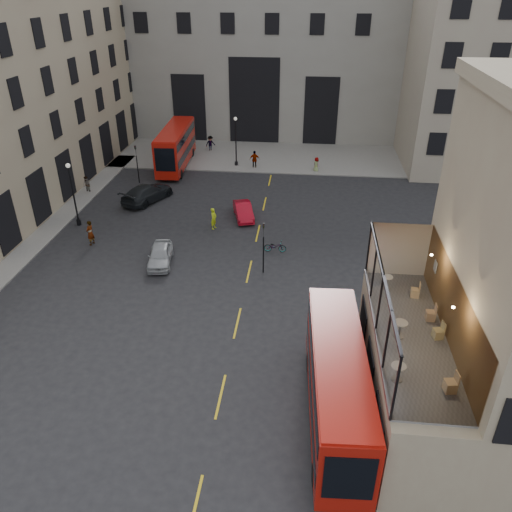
# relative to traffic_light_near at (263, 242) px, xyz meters

# --- Properties ---
(ground) EXTENTS (140.00, 140.00, 0.00)m
(ground) POSITION_rel_traffic_light_near_xyz_m (1.00, -12.00, -2.42)
(ground) COLOR black
(ground) RESTS_ON ground
(host_building_main) EXTENTS (7.26, 11.40, 15.10)m
(host_building_main) POSITION_rel_traffic_light_near_xyz_m (10.95, -12.00, 5.36)
(host_building_main) COLOR tan
(host_building_main) RESTS_ON ground
(host_frontage) EXTENTS (3.00, 11.00, 4.50)m
(host_frontage) POSITION_rel_traffic_light_near_xyz_m (7.50, -12.00, -0.17)
(host_frontage) COLOR tan
(host_frontage) RESTS_ON ground
(cafe_floor) EXTENTS (3.00, 10.00, 0.10)m
(cafe_floor) POSITION_rel_traffic_light_near_xyz_m (7.50, -12.00, 2.12)
(cafe_floor) COLOR slate
(cafe_floor) RESTS_ON host_frontage
(gateway) EXTENTS (35.00, 10.60, 18.00)m
(gateway) POSITION_rel_traffic_light_near_xyz_m (-4.00, 35.99, 6.96)
(gateway) COLOR gray
(gateway) RESTS_ON ground
(building_right) EXTENTS (16.60, 18.60, 20.00)m
(building_right) POSITION_rel_traffic_light_near_xyz_m (21.00, 27.97, 7.97)
(building_right) COLOR #9C957E
(building_right) RESTS_ON ground
(pavement_far) EXTENTS (40.00, 12.00, 0.12)m
(pavement_far) POSITION_rel_traffic_light_near_xyz_m (-5.00, 26.00, -2.36)
(pavement_far) COLOR slate
(pavement_far) RESTS_ON ground
(traffic_light_near) EXTENTS (0.16, 0.20, 3.80)m
(traffic_light_near) POSITION_rel_traffic_light_near_xyz_m (0.00, 0.00, 0.00)
(traffic_light_near) COLOR black
(traffic_light_near) RESTS_ON ground
(traffic_light_far) EXTENTS (0.16, 0.20, 3.80)m
(traffic_light_far) POSITION_rel_traffic_light_near_xyz_m (-14.00, 16.00, 0.00)
(traffic_light_far) COLOR black
(traffic_light_far) RESTS_ON ground
(street_lamp_a) EXTENTS (0.36, 0.36, 5.33)m
(street_lamp_a) POSITION_rel_traffic_light_near_xyz_m (-16.00, 6.00, -0.03)
(street_lamp_a) COLOR black
(street_lamp_a) RESTS_ON ground
(street_lamp_b) EXTENTS (0.36, 0.36, 5.33)m
(street_lamp_b) POSITION_rel_traffic_light_near_xyz_m (-5.00, 22.00, -0.03)
(street_lamp_b) COLOR black
(street_lamp_b) RESTS_ON ground
(bus_near) EXTENTS (2.78, 10.17, 4.02)m
(bus_near) POSITION_rel_traffic_light_near_xyz_m (4.50, -12.78, -0.17)
(bus_near) COLOR #A7140B
(bus_near) RESTS_ON ground
(bus_far) EXTENTS (2.91, 10.64, 4.21)m
(bus_far) POSITION_rel_traffic_light_near_xyz_m (-11.39, 21.24, -0.06)
(bus_far) COLOR #AD150C
(bus_far) RESTS_ON ground
(car_a) EXTENTS (2.17, 4.14, 1.34)m
(car_a) POSITION_rel_traffic_light_near_xyz_m (-7.48, 0.49, -1.75)
(car_a) COLOR #A6AAAE
(car_a) RESTS_ON ground
(car_b) EXTENTS (2.37, 4.12, 1.28)m
(car_b) POSITION_rel_traffic_light_near_xyz_m (-2.53, 8.82, -1.78)
(car_b) COLOR #AC0A1C
(car_b) RESTS_ON ground
(car_c) EXTENTS (4.30, 5.93, 1.60)m
(car_c) POSITION_rel_traffic_light_near_xyz_m (-11.75, 11.53, -1.63)
(car_c) COLOR black
(car_c) RESTS_ON ground
(bicycle) EXTENTS (1.66, 0.58, 0.87)m
(bicycle) POSITION_rel_traffic_light_near_xyz_m (0.60, 3.10, -1.99)
(bicycle) COLOR gray
(bicycle) RESTS_ON ground
(cyclist) EXTENTS (0.60, 0.75, 1.80)m
(cyclist) POSITION_rel_traffic_light_near_xyz_m (-4.67, 6.51, -1.53)
(cyclist) COLOR #BDD816
(cyclist) RESTS_ON ground
(pedestrian_a) EXTENTS (0.98, 0.88, 1.67)m
(pedestrian_a) POSITION_rel_traffic_light_near_xyz_m (-18.00, 12.79, -1.59)
(pedestrian_a) COLOR gray
(pedestrian_a) RESTS_ON ground
(pedestrian_b) EXTENTS (1.38, 1.23, 1.85)m
(pedestrian_b) POSITION_rel_traffic_light_near_xyz_m (-8.76, 26.89, -1.50)
(pedestrian_b) COLOR gray
(pedestrian_b) RESTS_ON ground
(pedestrian_c) EXTENTS (1.19, 0.62, 1.94)m
(pedestrian_c) POSITION_rel_traffic_light_near_xyz_m (-2.94, 21.51, -1.46)
(pedestrian_c) COLOR gray
(pedestrian_c) RESTS_ON ground
(pedestrian_d) EXTENTS (0.89, 0.89, 1.56)m
(pedestrian_d) POSITION_rel_traffic_light_near_xyz_m (3.65, 21.15, -1.65)
(pedestrian_d) COLOR gray
(pedestrian_d) RESTS_ON ground
(pedestrian_e) EXTENTS (0.64, 0.82, 1.98)m
(pedestrian_e) POSITION_rel_traffic_light_near_xyz_m (-13.57, 2.77, -1.43)
(pedestrian_e) COLOR gray
(pedestrian_e) RESTS_ON ground
(cafe_table_near) EXTENTS (0.57, 0.57, 0.71)m
(cafe_table_near) POSITION_rel_traffic_light_near_xyz_m (6.50, -14.95, 2.65)
(cafe_table_near) COLOR beige
(cafe_table_near) RESTS_ON cafe_floor
(cafe_table_mid) EXTENTS (0.60, 0.60, 0.75)m
(cafe_table_mid) POSITION_rel_traffic_light_near_xyz_m (6.95, -12.25, 2.67)
(cafe_table_mid) COLOR beige
(cafe_table_mid) RESTS_ON cafe_floor
(cafe_table_far) EXTENTS (0.55, 0.55, 0.68)m
(cafe_table_far) POSITION_rel_traffic_light_near_xyz_m (6.86, -8.44, 2.63)
(cafe_table_far) COLOR silver
(cafe_table_far) RESTS_ON cafe_floor
(cafe_chair_a) EXTENTS (0.48, 0.48, 0.86)m
(cafe_chair_a) POSITION_rel_traffic_light_near_xyz_m (8.38, -15.34, 2.44)
(cafe_chair_a) COLOR tan
(cafe_chair_a) RESTS_ON cafe_floor
(cafe_chair_b) EXTENTS (0.47, 0.47, 0.80)m
(cafe_chair_b) POSITION_rel_traffic_light_near_xyz_m (8.60, -12.16, 2.42)
(cafe_chair_b) COLOR tan
(cafe_chair_b) RESTS_ON cafe_floor
(cafe_chair_c) EXTENTS (0.41, 0.41, 0.81)m
(cafe_chair_c) POSITION_rel_traffic_light_near_xyz_m (8.53, -10.87, 2.42)
(cafe_chair_c) COLOR tan
(cafe_chair_c) RESTS_ON cafe_floor
(cafe_chair_d) EXTENTS (0.43, 0.43, 0.78)m
(cafe_chair_d) POSITION_rel_traffic_light_near_xyz_m (8.16, -9.04, 2.41)
(cafe_chair_d) COLOR #D9B37D
(cafe_chair_d) RESTS_ON cafe_floor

